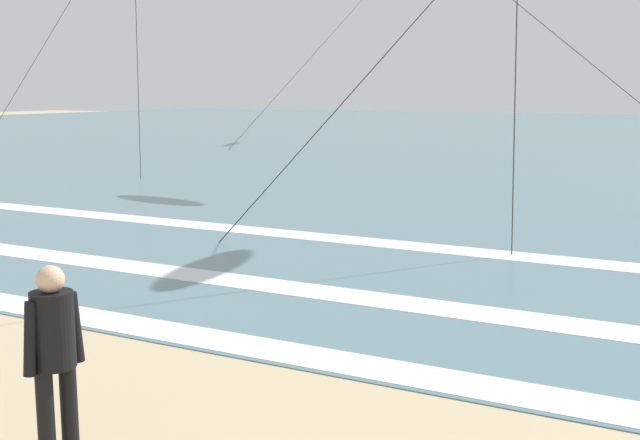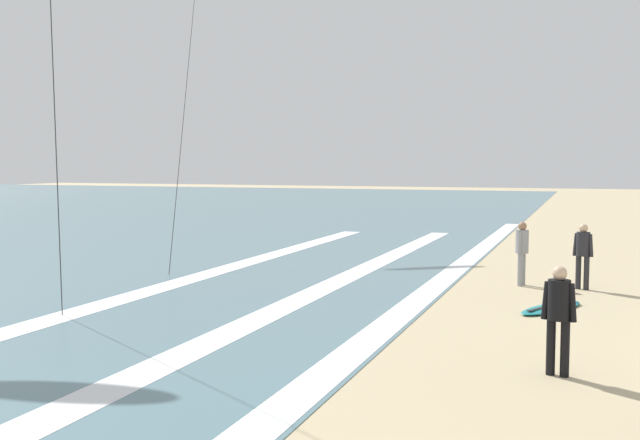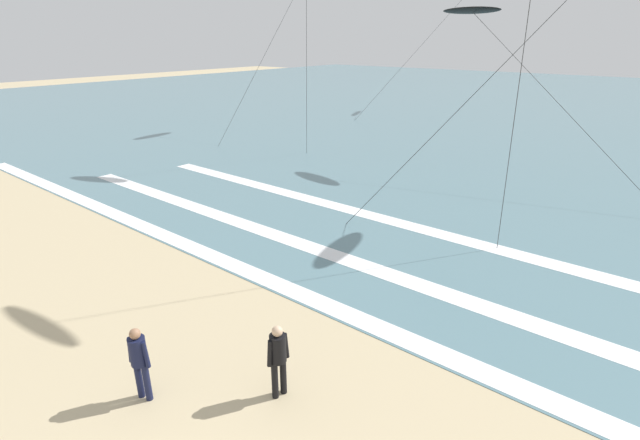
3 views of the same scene
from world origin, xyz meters
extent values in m
cube|color=white|center=(-0.19, 7.83, 0.01)|extent=(51.24, 0.65, 0.01)
cube|color=white|center=(0.29, 10.34, 0.01)|extent=(38.54, 0.74, 0.01)
cube|color=white|center=(0.59, 14.11, 0.01)|extent=(36.34, 0.77, 0.01)
cylinder|color=black|center=(-1.33, 4.58, 0.41)|extent=(0.13, 0.13, 0.82)
cylinder|color=black|center=(-1.29, 4.77, 0.41)|extent=(0.13, 0.13, 0.82)
cylinder|color=black|center=(-1.31, 4.67, 1.11)|extent=(0.32, 0.32, 0.58)
cylinder|color=black|center=(-1.35, 4.49, 1.08)|extent=(0.11, 0.15, 0.56)
cylinder|color=black|center=(-1.27, 4.86, 1.08)|extent=(0.11, 0.15, 0.56)
sphere|color=#DBB28E|center=(-1.31, 4.67, 1.49)|extent=(0.21, 0.21, 0.21)
cylinder|color=#232328|center=(6.57, 4.50, 0.41)|extent=(0.13, 0.13, 0.82)
cylinder|color=#232328|center=(6.50, 4.31, 0.41)|extent=(0.13, 0.13, 0.82)
cylinder|color=#232328|center=(6.53, 4.41, 1.11)|extent=(0.32, 0.32, 0.58)
cylinder|color=#232328|center=(6.60, 4.58, 1.08)|extent=(0.13, 0.16, 0.56)
cylinder|color=#232328|center=(6.47, 4.23, 1.08)|extent=(0.13, 0.16, 0.56)
sphere|color=#DBB28E|center=(6.53, 4.41, 1.49)|extent=(0.21, 0.21, 0.21)
cylinder|color=gray|center=(6.51, 5.87, 0.41)|extent=(0.13, 0.13, 0.82)
cylinder|color=gray|center=(6.71, 5.82, 0.41)|extent=(0.13, 0.13, 0.82)
cylinder|color=gray|center=(6.61, 5.84, 1.11)|extent=(0.32, 0.32, 0.58)
cylinder|color=gray|center=(6.43, 5.89, 1.08)|extent=(0.15, 0.12, 0.56)
cylinder|color=gray|center=(6.79, 5.80, 1.08)|extent=(0.15, 0.12, 0.56)
sphere|color=#9E7051|center=(6.61, 5.84, 1.49)|extent=(0.21, 0.21, 0.21)
ellipsoid|color=teal|center=(3.67, 4.98, 0.04)|extent=(2.14, 1.50, 0.09)
cube|color=black|center=(3.67, 4.98, 0.09)|extent=(1.63, 0.91, 0.01)
cube|color=black|center=(4.40, 4.60, 0.17)|extent=(0.11, 0.07, 0.16)
cylinder|color=#333333|center=(10.49, 17.50, 6.46)|extent=(10.75, 4.84, 12.93)
camera|label=1|loc=(3.14, 0.56, 2.88)|focal=44.91mm
camera|label=2|loc=(-12.30, 4.32, 3.08)|focal=41.40mm
camera|label=3|loc=(3.88, -0.50, 6.62)|focal=26.08mm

